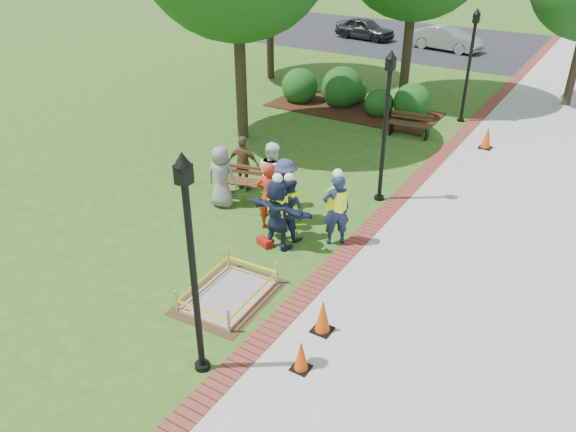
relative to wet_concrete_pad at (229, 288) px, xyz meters
The scene contains 30 objects.
ground 1.13m from the wet_concrete_pad, 110.11° to the left, with size 100.00×100.00×0.00m, color #285116.
sidewalk 11.97m from the wet_concrete_pad, 67.29° to the left, with size 6.00×60.00×0.02m, color #9E9E99.
brick_edging 11.13m from the wet_concrete_pad, 82.93° to the left, with size 0.50×60.00×0.03m, color maroon.
mulch_bed 13.47m from the wet_concrete_pad, 104.53° to the left, with size 7.00×3.00×0.05m, color #381E0F.
parking_lot 28.04m from the wet_concrete_pad, 90.78° to the left, with size 36.00×12.00×0.01m, color black.
wet_concrete_pad is the anchor object (origin of this frame).
bench_near 4.77m from the wet_concrete_pad, 120.83° to the left, with size 1.76×0.98×0.91m.
bench_far 11.39m from the wet_concrete_pad, 91.40° to the left, with size 1.59×0.71×0.83m.
cone_front 2.65m from the wet_concrete_pad, 23.33° to the right, with size 0.34×0.34×0.66m.
cone_back 2.26m from the wet_concrete_pad, ahead, with size 0.39×0.39×0.77m.
cone_far 11.88m from the wet_concrete_pad, 78.05° to the left, with size 0.42×0.42×0.82m.
toolbox 2.24m from the wet_concrete_pad, 103.73° to the left, with size 0.39×0.21×0.19m, color #B0130D.
lamp_near 3.11m from the wet_concrete_pad, 66.09° to the right, with size 0.28×0.28×4.26m.
lamp_mid 6.50m from the wet_concrete_pad, 81.80° to the left, with size 0.28×0.28×4.26m.
lamp_far 14.24m from the wet_concrete_pad, 86.46° to the left, with size 0.28×0.28×4.26m.
shrub_a 14.20m from the wet_concrete_pad, 114.51° to the left, with size 1.56×1.56×1.56m, color #144112.
shrub_b 14.04m from the wet_concrete_pad, 107.01° to the left, with size 1.76×1.76×1.76m, color #144112.
shrub_c 13.16m from the wet_concrete_pad, 99.61° to the left, with size 1.16×1.16×1.16m, color #144112.
shrub_d 13.42m from the wet_concrete_pad, 94.09° to the left, with size 1.51×1.51×1.51m, color #144112.
shrub_e 14.58m from the wet_concrete_pad, 105.18° to the left, with size 1.09×1.09×1.09m, color #144112.
casual_person_a 4.38m from the wet_concrete_pad, 129.13° to the left, with size 0.62×0.46×1.77m.
casual_person_b 3.20m from the wet_concrete_pad, 107.07° to the left, with size 0.68×0.53×1.86m.
casual_person_c 4.46m from the wet_concrete_pad, 110.49° to the left, with size 0.72×0.63×1.89m.
casual_person_d 5.36m from the wet_concrete_pad, 121.97° to the left, with size 0.59×0.43×1.67m.
casual_person_e 3.68m from the wet_concrete_pad, 102.29° to the left, with size 0.67×0.58×1.77m.
hivis_worker_a 2.44m from the wet_concrete_pad, 95.36° to the left, with size 0.59×0.38×2.00m.
hivis_worker_b 3.44m from the wet_concrete_pad, 74.56° to the left, with size 0.70×0.68×2.02m.
hivis_worker_c 2.95m from the wet_concrete_pad, 94.79° to the left, with size 0.55×0.38×1.78m.
parked_car_a 28.08m from the wet_concrete_pad, 108.98° to the left, with size 4.40×1.91×1.43m, color black.
parked_car_b 26.38m from the wet_concrete_pad, 97.95° to the left, with size 4.51×1.96×1.47m, color #939397.
Camera 1 is at (6.63, -8.71, 7.40)m, focal length 35.00 mm.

